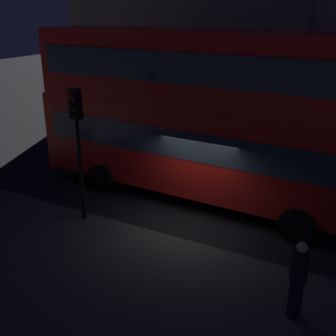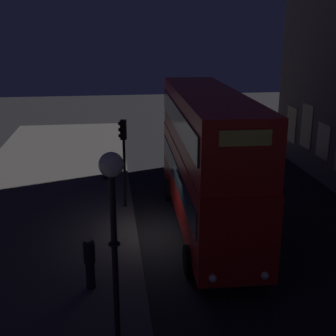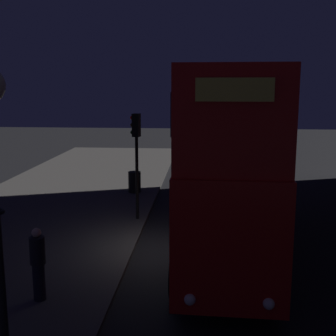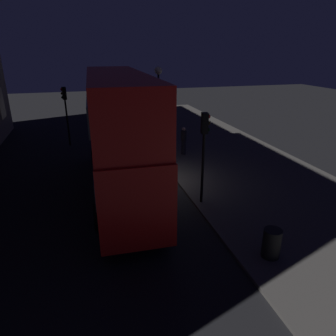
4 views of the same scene
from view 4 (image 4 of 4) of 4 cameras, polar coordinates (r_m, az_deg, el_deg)
name	(u,v)px [view 4 (image 4 of 4)]	position (r m, az deg, el deg)	size (l,w,h in m)	color
ground_plane	(158,182)	(16.06, -1.96, -2.67)	(80.00, 80.00, 0.00)	black
sidewalk_slab	(246,171)	(17.87, 14.24, -0.61)	(44.00, 8.35, 0.12)	#423F3D
double_decker_bus	(119,130)	(14.13, -9.12, 7.07)	(11.39, 3.04, 5.58)	red
traffic_light_near_kerb	(204,140)	(12.83, 6.77, 5.24)	(0.36, 0.38, 4.01)	black
traffic_light_far_side	(65,104)	(22.90, -18.61, 11.21)	(0.37, 0.39, 4.12)	black
street_lamp	(159,85)	(22.24, -1.78, 15.14)	(0.54, 0.54, 5.31)	black
pedestrian	(184,140)	(19.80, 2.92, 5.15)	(0.36, 0.36, 1.78)	black
litter_bin	(272,243)	(10.78, 18.74, -13.12)	(0.59, 0.59, 0.99)	black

